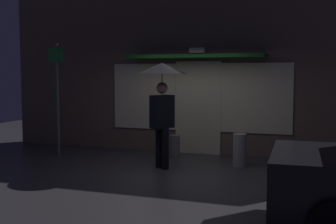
% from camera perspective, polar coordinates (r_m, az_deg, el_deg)
% --- Properties ---
extents(ground_plane, '(18.00, 18.00, 0.00)m').
position_cam_1_polar(ground_plane, '(8.34, -0.02, -8.08)').
color(ground_plane, '#38353A').
extents(building_facade, '(10.10, 1.00, 3.95)m').
position_cam_1_polar(building_facade, '(10.36, 4.25, 5.40)').
color(building_facade, brown).
rests_on(building_facade, ground).
extents(person_with_umbrella, '(1.02, 1.02, 2.12)m').
position_cam_1_polar(person_with_umbrella, '(8.56, -0.80, 3.34)').
color(person_with_umbrella, black).
rests_on(person_with_umbrella, ground).
extents(street_sign_post, '(0.40, 0.07, 2.59)m').
position_cam_1_polar(street_sign_post, '(10.23, -14.45, 2.43)').
color(street_sign_post, '#595B60').
rests_on(street_sign_post, ground).
extents(sidewalk_bollard, '(0.22, 0.22, 0.51)m').
position_cam_1_polar(sidewalk_bollard, '(9.86, 0.94, -4.54)').
color(sidewalk_bollard, slate).
rests_on(sidewalk_bollard, ground).
extents(sidewalk_bollard_2, '(0.28, 0.28, 0.67)m').
position_cam_1_polar(sidewalk_bollard_2, '(8.99, 9.50, -5.00)').
color(sidewalk_bollard_2, '#9E998E').
rests_on(sidewalk_bollard_2, ground).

